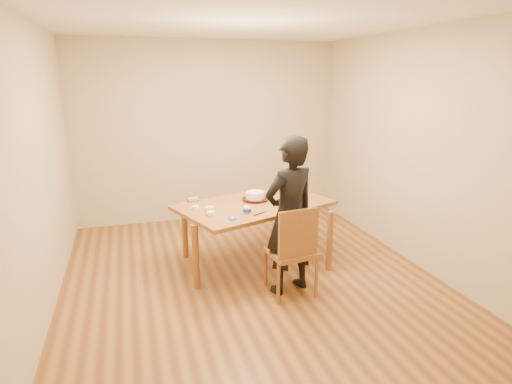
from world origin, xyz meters
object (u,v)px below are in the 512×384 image
object	(u,v)px
dining_chair	(291,251)
cake	(255,196)
dining_table	(255,205)
person	(290,216)
cake_plate	(255,199)

from	to	relation	value
dining_chair	cake	xyz separation A→B (m)	(-0.11, 0.89, 0.36)
cake	dining_table	bearing A→B (deg)	-108.61
dining_table	dining_chair	distance (m)	0.84
dining_chair	person	size ratio (longest dim) A/B	0.29
dining_chair	cake_plate	world-z (taller)	cake_plate
dining_table	cake_plate	distance (m)	0.13
cake_plate	person	size ratio (longest dim) A/B	0.19
dining_chair	cake_plate	distance (m)	0.95
dining_table	person	bearing A→B (deg)	-98.21
dining_table	dining_chair	bearing A→B (deg)	-98.86
person	cake	bearing A→B (deg)	-100.42
dining_table	cake	xyz separation A→B (m)	(0.04, 0.12, 0.08)
cake_plate	cake	distance (m)	0.05
cake	person	distance (m)	0.86
person	dining_chair	bearing A→B (deg)	72.18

